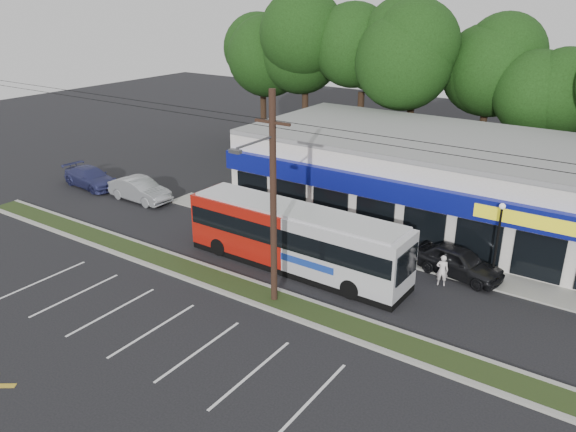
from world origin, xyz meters
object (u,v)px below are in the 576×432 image
(car_dark, at_px, (458,261))
(car_blue, at_px, (91,177))
(metrobus, at_px, (296,237))
(utility_pole, at_px, (269,194))
(lamp_post, at_px, (498,233))
(car_silver, at_px, (140,190))
(pedestrian_a, at_px, (442,270))
(pedestrian_b, at_px, (352,245))

(car_dark, xyz_separation_m, car_blue, (-27.67, -1.50, -0.05))
(metrobus, relative_size, car_blue, 2.45)
(utility_pole, height_order, lamp_post, utility_pole)
(lamp_post, height_order, car_silver, lamp_post)
(utility_pole, xyz_separation_m, car_blue, (-21.18, 6.07, -4.67))
(utility_pole, relative_size, pedestrian_a, 30.34)
(pedestrian_a, height_order, pedestrian_b, pedestrian_b)
(car_silver, bearing_deg, lamp_post, -84.64)
(utility_pole, bearing_deg, car_dark, 49.39)
(car_silver, bearing_deg, car_dark, -85.09)
(lamp_post, distance_m, car_dark, 2.54)
(lamp_post, height_order, pedestrian_b, lamp_post)
(utility_pole, xyz_separation_m, pedestrian_b, (1.14, 6.01, -4.51))
(utility_pole, distance_m, car_dark, 11.00)
(car_blue, bearing_deg, pedestrian_a, -84.47)
(metrobus, relative_size, car_dark, 2.71)
(lamp_post, xyz_separation_m, car_blue, (-29.35, -1.80, -1.93))
(utility_pole, relative_size, car_blue, 9.75)
(lamp_post, bearing_deg, metrobus, -154.76)
(utility_pole, xyz_separation_m, car_dark, (6.49, 7.57, -4.62))
(lamp_post, distance_m, car_blue, 29.46)
(car_blue, height_order, pedestrian_b, pedestrian_b)
(car_silver, height_order, car_blue, car_silver)
(lamp_post, xyz_separation_m, metrobus, (-9.12, -4.30, -0.89))
(lamp_post, bearing_deg, car_dark, -169.84)
(lamp_post, relative_size, car_silver, 0.86)
(utility_pole, relative_size, car_dark, 10.78)
(lamp_post, relative_size, pedestrian_a, 2.58)
(car_dark, relative_size, pedestrian_b, 2.56)
(car_silver, xyz_separation_m, car_blue, (-5.41, 0.00, -0.07))
(metrobus, xyz_separation_m, car_silver, (-14.82, 2.50, -0.97))
(car_blue, xyz_separation_m, pedestrian_a, (27.35, -0.00, 0.08))
(lamp_post, height_order, metrobus, lamp_post)
(utility_pole, distance_m, metrobus, 5.18)
(car_blue, relative_size, pedestrian_b, 2.83)
(car_silver, bearing_deg, pedestrian_a, -88.95)
(lamp_post, height_order, car_blue, lamp_post)
(car_silver, bearing_deg, pedestrian_b, -89.17)
(pedestrian_a, bearing_deg, car_silver, -18.48)
(utility_pole, distance_m, pedestrian_b, 7.60)
(car_silver, height_order, pedestrian_b, pedestrian_b)
(utility_pole, distance_m, pedestrian_a, 9.80)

